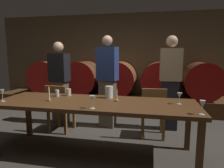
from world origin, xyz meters
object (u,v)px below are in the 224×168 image
at_px(cup_right, 68,92).
at_px(wine_barrel_right, 159,80).
at_px(cup_left, 57,93).
at_px(wine_barrel_far_left, 49,77).
at_px(dining_table, 95,106).
at_px(wine_glass_center_right, 180,96).
at_px(wine_barrel_center, 118,79).
at_px(guest_right, 170,82).
at_px(guest_left, 60,82).
at_px(pitcher, 109,92).
at_px(wine_glass_far_right, 202,105).
at_px(wine_glass_far_left, 2,93).
at_px(chair_right, 153,110).
at_px(candle_right, 117,98).
at_px(wine_barrel_far_right, 201,81).
at_px(wine_barrel_left, 83,78).
at_px(chair_left, 59,106).
at_px(wine_glass_center_left, 92,99).
at_px(candle_left, 49,97).
at_px(guest_center, 107,81).

bearing_deg(cup_right, wine_barrel_right, 54.37).
bearing_deg(cup_left, wine_barrel_right, 52.83).
height_order(wine_barrel_far_left, dining_table, wine_barrel_far_left).
bearing_deg(wine_glass_center_right, cup_left, 175.95).
bearing_deg(wine_barrel_far_left, wine_barrel_center, 0.00).
bearing_deg(guest_right, cup_left, 25.87).
distance_m(wine_barrel_right, guest_left, 2.39).
xyz_separation_m(pitcher, wine_glass_far_right, (1.18, -0.60, 0.02)).
distance_m(wine_barrel_far_left, pitcher, 3.02).
height_order(pitcher, wine_glass_far_left, pitcher).
bearing_deg(chair_right, cup_right, 13.06).
relative_size(candle_right, pitcher, 1.02).
distance_m(wine_barrel_far_right, chair_right, 2.03).
bearing_deg(wine_barrel_right, guest_left, -147.85).
distance_m(wine_barrel_far_left, dining_table, 3.11).
relative_size(chair_right, wine_glass_far_left, 5.17).
distance_m(wine_barrel_center, wine_glass_center_right, 2.59).
height_order(wine_barrel_left, wine_glass_center_right, wine_barrel_left).
bearing_deg(chair_right, guest_left, -15.44).
xyz_separation_m(chair_right, guest_right, (0.30, 0.48, 0.42)).
bearing_deg(chair_left, wine_barrel_center, -111.04).
height_order(wine_barrel_right, pitcher, wine_barrel_right).
relative_size(wine_barrel_left, wine_glass_far_left, 5.18).
bearing_deg(wine_glass_far_right, guest_right, 98.12).
bearing_deg(candle_right, wine_glass_center_right, 1.66).
relative_size(wine_barrel_right, guest_left, 0.53).
height_order(wine_barrel_right, chair_right, wine_barrel_right).
bearing_deg(cup_right, wine_glass_center_left, -47.27).
relative_size(chair_right, candle_left, 4.06).
relative_size(guest_right, candle_left, 8.13).
relative_size(wine_barrel_right, wine_glass_far_left, 5.18).
height_order(wine_barrel_center, cup_left, wine_barrel_center).
xyz_separation_m(candle_left, wine_glass_far_right, (1.97, -0.24, 0.05)).
height_order(wine_barrel_far_right, wine_glass_center_left, wine_barrel_far_right).
bearing_deg(candle_left, wine_barrel_left, 98.96).
height_order(wine_barrel_center, wine_glass_center_right, wine_barrel_center).
height_order(dining_table, wine_glass_center_right, wine_glass_center_right).
bearing_deg(chair_left, wine_barrel_far_left, -52.67).
bearing_deg(candle_left, chair_left, 107.23).
bearing_deg(guest_center, wine_glass_far_left, 58.25).
distance_m(wine_barrel_center, chair_right, 1.91).
relative_size(guest_right, wine_glass_far_left, 10.36).
xyz_separation_m(dining_table, wine_glass_center_right, (1.14, 0.09, 0.18)).
xyz_separation_m(wine_barrel_far_right, pitcher, (-1.79, -2.11, 0.06)).
relative_size(wine_barrel_far_left, pitcher, 4.83).
xyz_separation_m(wine_barrel_right, wine_glass_center_right, (0.19, -2.28, 0.09)).
height_order(dining_table, wine_glass_far_right, wine_glass_far_right).
bearing_deg(guest_center, candle_right, 120.16).
distance_m(candle_left, wine_glass_far_right, 1.99).
distance_m(wine_barrel_far_left, wine_barrel_center, 1.94).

